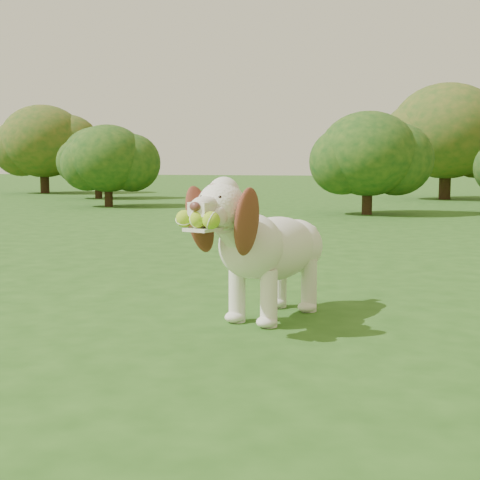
# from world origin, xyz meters

# --- Properties ---
(ground) EXTENTS (80.00, 80.00, 0.00)m
(ground) POSITION_xyz_m (0.00, 0.00, 0.00)
(ground) COLOR #244D16
(ground) RESTS_ON ground
(dog) EXTENTS (0.61, 1.10, 0.73)m
(dog) POSITION_xyz_m (-0.23, 0.43, 0.39)
(dog) COLOR white
(dog) RESTS_ON ground
(shrub_a) EXTENTS (1.44, 1.44, 1.49)m
(shrub_a) POSITION_xyz_m (-5.11, 8.28, 0.87)
(shrub_a) COLOR #382314
(shrub_a) RESTS_ON ground
(shrub_g) EXTENTS (2.23, 2.23, 2.31)m
(shrub_g) POSITION_xyz_m (-9.30, 12.84, 1.36)
(shrub_g) COLOR #382314
(shrub_g) RESTS_ON ground
(shrub_b) EXTENTS (1.53, 1.53, 1.59)m
(shrub_b) POSITION_xyz_m (-0.39, 7.67, 0.93)
(shrub_b) COLOR #382314
(shrub_b) RESTS_ON ground
(shrub_e) EXTENTS (1.54, 1.54, 1.60)m
(shrub_e) POSITION_xyz_m (-6.62, 10.76, 0.94)
(shrub_e) COLOR #382314
(shrub_e) RESTS_ON ground
(shrub_i) EXTENTS (2.43, 2.43, 2.52)m
(shrub_i) POSITION_xyz_m (0.85, 12.55, 1.48)
(shrub_i) COLOR #382314
(shrub_i) RESTS_ON ground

